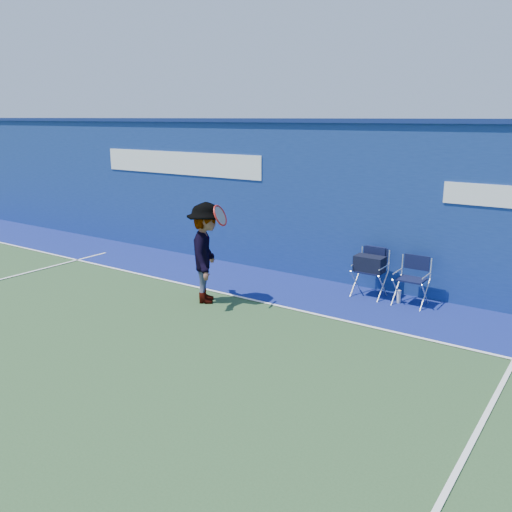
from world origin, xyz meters
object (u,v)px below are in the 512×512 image
Objects in this scene: directors_chair_left at (370,276)px; tennis_player at (207,253)px; directors_chair_right at (411,290)px; water_bottle at (399,297)px.

directors_chair_left is 0.50× the size of tennis_player.
directors_chair_right is 0.24m from water_bottle.
directors_chair_right is 3.58× the size of water_bottle.
directors_chair_left is 3.75× the size of water_bottle.
water_bottle is (0.57, -0.06, -0.25)m from directors_chair_left.
water_bottle is (-0.19, -0.04, -0.14)m from directors_chair_right.
water_bottle is 3.38m from tennis_player.
directors_chair_right is 3.52m from tennis_player.
tennis_player is (-2.95, -1.83, 0.61)m from directors_chair_right.
directors_chair_right is at bearing -1.70° from directors_chair_left.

